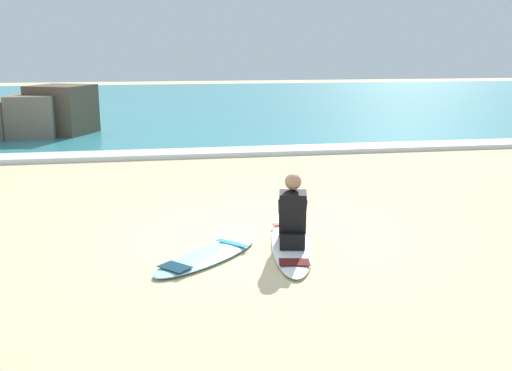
% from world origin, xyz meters
% --- Properties ---
extents(ground_plane, '(80.00, 80.00, 0.00)m').
position_xyz_m(ground_plane, '(0.00, 0.00, 0.00)').
color(ground_plane, beige).
extents(sea, '(80.00, 28.00, 0.10)m').
position_xyz_m(sea, '(0.00, 20.31, 0.05)').
color(sea, teal).
rests_on(sea, ground).
extents(breaking_foam, '(80.00, 0.90, 0.11)m').
position_xyz_m(breaking_foam, '(0.00, 6.61, 0.06)').
color(breaking_foam, white).
rests_on(breaking_foam, ground).
extents(surfboard_main, '(0.98, 2.57, 0.08)m').
position_xyz_m(surfboard_main, '(0.51, -0.36, 0.04)').
color(surfboard_main, white).
rests_on(surfboard_main, ground).
extents(surfer_seated, '(0.48, 0.76, 0.95)m').
position_xyz_m(surfer_seated, '(0.49, -0.51, 0.44)').
color(surfer_seated, black).
rests_on(surfer_seated, surfboard_main).
extents(surfboard_spare_near, '(1.64, 1.59, 0.08)m').
position_xyz_m(surfboard_spare_near, '(-0.63, -0.67, 0.04)').
color(surfboard_spare_near, '#9ED1E5').
rests_on(surfboard_spare_near, ground).
extents(rock_outcrop_distant, '(4.86, 3.20, 1.51)m').
position_xyz_m(rock_outcrop_distant, '(-5.11, 9.94, 0.62)').
color(rock_outcrop_distant, '#756656').
rests_on(rock_outcrop_distant, ground).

